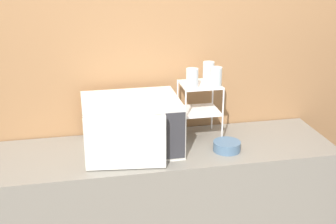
# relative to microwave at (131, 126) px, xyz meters

# --- Properties ---
(wall_back) EXTENTS (8.00, 0.06, 2.60)m
(wall_back) POSITION_rel_microwave_xyz_m (0.21, 0.32, 0.23)
(wall_back) COLOR #9E7047
(wall_back) RESTS_ON ground_plane
(counter) EXTENTS (1.96, 0.58, 0.92)m
(counter) POSITION_rel_microwave_xyz_m (0.21, -0.01, -0.61)
(counter) COLOR gray
(counter) RESTS_ON ground_plane
(microwave) EXTENTS (0.55, 0.50, 0.30)m
(microwave) POSITION_rel_microwave_xyz_m (0.00, 0.00, 0.00)
(microwave) COLOR silver
(microwave) RESTS_ON counter
(dish_rack) EXTENTS (0.24, 0.22, 0.34)m
(dish_rack) POSITION_rel_microwave_xyz_m (0.43, 0.11, 0.09)
(dish_rack) COLOR white
(dish_rack) RESTS_ON counter
(glass_front_left) EXTENTS (0.07, 0.07, 0.11)m
(glass_front_left) POSITION_rel_microwave_xyz_m (0.36, 0.04, 0.25)
(glass_front_left) COLOR silver
(glass_front_left) RESTS_ON dish_rack
(glass_back_right) EXTENTS (0.07, 0.07, 0.11)m
(glass_back_right) POSITION_rel_microwave_xyz_m (0.50, 0.17, 0.25)
(glass_back_right) COLOR silver
(glass_back_right) RESTS_ON dish_rack
(glass_front_right) EXTENTS (0.07, 0.07, 0.11)m
(glass_front_right) POSITION_rel_microwave_xyz_m (0.51, 0.04, 0.25)
(glass_front_right) COLOR silver
(glass_front_right) RESTS_ON dish_rack
(bowl) EXTENTS (0.16, 0.16, 0.06)m
(bowl) POSITION_rel_microwave_xyz_m (0.54, -0.12, -0.12)
(bowl) COLOR slate
(bowl) RESTS_ON counter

